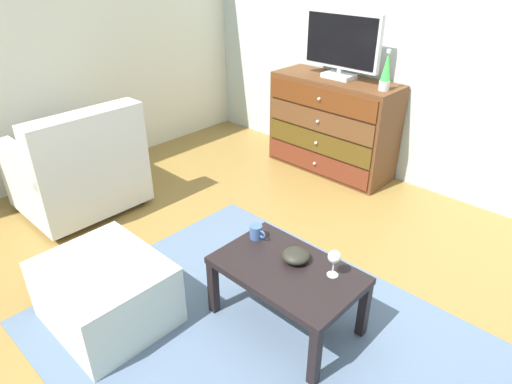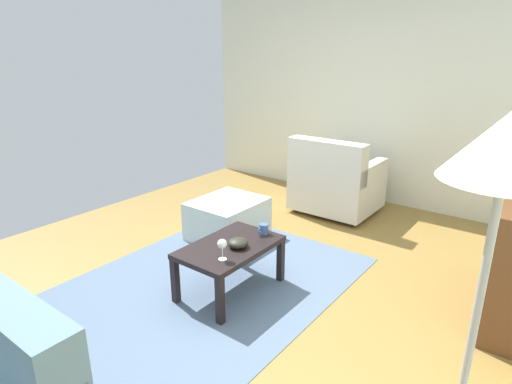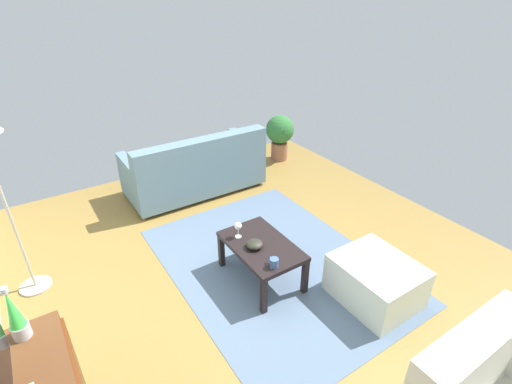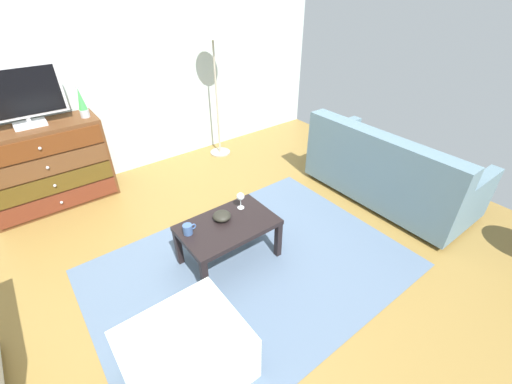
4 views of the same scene
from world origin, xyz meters
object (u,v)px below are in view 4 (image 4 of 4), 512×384
object	(u,v)px
wine_glass	(240,197)
mug	(188,229)
tv	(19,96)
couch_large	(388,172)
dresser	(47,167)
lava_lamp	(82,103)
standing_lamp	(213,44)
ottoman	(186,355)
coffee_table	(228,229)
bowl_decorative	(222,216)

from	to	relation	value
wine_glass	mug	size ratio (longest dim) A/B	1.38
tv	couch_large	distance (m)	3.75
dresser	mug	distance (m)	1.93
lava_lamp	dresser	bearing A→B (deg)	175.02
couch_large	standing_lamp	distance (m)	2.52
ottoman	wine_glass	bearing A→B (deg)	39.38
tv	couch_large	bearing A→B (deg)	-36.17
tv	wine_glass	size ratio (longest dim) A/B	4.78
wine_glass	coffee_table	bearing A→B (deg)	-151.58
bowl_decorative	standing_lamp	bearing A→B (deg)	58.87
mug	coffee_table	bearing A→B (deg)	-15.44
coffee_table	mug	size ratio (longest dim) A/B	7.05
tv	mug	xyz separation A→B (m)	(0.70, -1.82, -0.75)
mug	couch_large	world-z (taller)	couch_large
wine_glass	tv	bearing A→B (deg)	124.58
ottoman	standing_lamp	size ratio (longest dim) A/B	0.41
coffee_table	bowl_decorative	distance (m)	0.12
coffee_table	ottoman	xyz separation A→B (m)	(-0.77, -0.69, -0.15)
wine_glass	standing_lamp	xyz separation A→B (m)	(0.84, 1.72, 0.93)
dresser	lava_lamp	size ratio (longest dim) A/B	3.63
coffee_table	standing_lamp	size ratio (longest dim) A/B	0.47
wine_glass	bowl_decorative	xyz separation A→B (m)	(-0.22, -0.04, -0.08)
wine_glass	bowl_decorative	bearing A→B (deg)	-170.08
wine_glass	standing_lamp	size ratio (longest dim) A/B	0.09
tv	standing_lamp	distance (m)	2.09
dresser	couch_large	distance (m)	3.64
lava_lamp	wine_glass	world-z (taller)	lava_lamp
dresser	wine_glass	xyz separation A→B (m)	(1.24, -1.77, 0.07)
bowl_decorative	couch_large	world-z (taller)	couch_large
wine_glass	mug	bearing A→B (deg)	-176.89
mug	ottoman	world-z (taller)	mug
coffee_table	mug	world-z (taller)	mug
tv	mug	distance (m)	2.09
lava_lamp	bowl_decorative	xyz separation A→B (m)	(0.52, -1.76, -0.61)
wine_glass	bowl_decorative	distance (m)	0.24
coffee_table	wine_glass	xyz separation A→B (m)	(0.22, 0.12, 0.17)
wine_glass	dresser	bearing A→B (deg)	125.11
tv	ottoman	world-z (taller)	tv
dresser	lava_lamp	world-z (taller)	lava_lamp
lava_lamp	coffee_table	xyz separation A→B (m)	(0.53, -1.84, -0.70)
tv	wine_glass	bearing A→B (deg)	-55.42
standing_lamp	bowl_decorative	bearing A→B (deg)	-121.13
dresser	coffee_table	bearing A→B (deg)	-61.42
coffee_table	lava_lamp	bearing A→B (deg)	105.99
mug	ottoman	xyz separation A→B (m)	(-0.45, -0.78, -0.25)
dresser	ottoman	world-z (taller)	dresser
bowl_decorative	coffee_table	bearing A→B (deg)	-85.89
lava_lamp	bowl_decorative	bearing A→B (deg)	-73.51
mug	lava_lamp	bearing A→B (deg)	96.81
wine_glass	bowl_decorative	size ratio (longest dim) A/B	1.01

